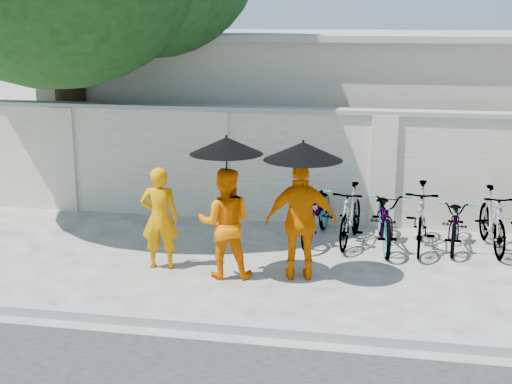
# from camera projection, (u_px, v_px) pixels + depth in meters

# --- Properties ---
(ground) EXTENTS (80.00, 80.00, 0.00)m
(ground) POSITION_uv_depth(u_px,v_px,m) (234.00, 280.00, 10.18)
(ground) COLOR beige
(kerb) EXTENTS (40.00, 0.16, 0.12)m
(kerb) POSITION_uv_depth(u_px,v_px,m) (203.00, 325.00, 8.55)
(kerb) COLOR #969696
(kerb) RESTS_ON ground
(compound_wall) EXTENTS (20.00, 0.30, 2.00)m
(compound_wall) POSITION_uv_depth(u_px,v_px,m) (327.00, 168.00, 12.81)
(compound_wall) COLOR #F1E9CA
(compound_wall) RESTS_ON ground
(building_behind) EXTENTS (14.00, 6.00, 3.20)m
(building_behind) POSITION_uv_depth(u_px,v_px,m) (388.00, 110.00, 16.10)
(building_behind) COLOR #B7AD95
(building_behind) RESTS_ON ground
(monk_left) EXTENTS (0.61, 0.45, 1.54)m
(monk_left) POSITION_uv_depth(u_px,v_px,m) (160.00, 218.00, 10.52)
(monk_left) COLOR orange
(monk_left) RESTS_ON ground
(monk_center) EXTENTS (0.86, 0.72, 1.60)m
(monk_center) POSITION_uv_depth(u_px,v_px,m) (225.00, 223.00, 10.14)
(monk_center) COLOR #FF7400
(monk_center) RESTS_ON ground
(parasol_center) EXTENTS (1.02, 1.02, 1.15)m
(parasol_center) POSITION_uv_depth(u_px,v_px,m) (226.00, 146.00, 9.78)
(parasol_center) COLOR black
(parasol_center) RESTS_ON ground
(monk_right) EXTENTS (1.06, 0.60, 1.71)m
(monk_right) POSITION_uv_depth(u_px,v_px,m) (301.00, 221.00, 10.04)
(monk_right) COLOR orange
(monk_right) RESTS_ON ground
(parasol_right) EXTENTS (1.10, 1.10, 1.03)m
(parasol_right) POSITION_uv_depth(u_px,v_px,m) (303.00, 151.00, 9.72)
(parasol_right) COLOR black
(parasol_right) RESTS_ON ground
(bike_0) EXTENTS (0.88, 1.98, 1.01)m
(bike_0) POSITION_uv_depth(u_px,v_px,m) (317.00, 211.00, 11.88)
(bike_0) COLOR gray
(bike_0) RESTS_ON ground
(bike_1) EXTENTS (0.67, 1.68, 0.98)m
(bike_1) POSITION_uv_depth(u_px,v_px,m) (351.00, 215.00, 11.69)
(bike_1) COLOR gray
(bike_1) RESTS_ON ground
(bike_2) EXTENTS (0.85, 1.95, 1.00)m
(bike_2) POSITION_uv_depth(u_px,v_px,m) (385.00, 217.00, 11.53)
(bike_2) COLOR gray
(bike_2) RESTS_ON ground
(bike_3) EXTENTS (0.60, 1.79, 1.06)m
(bike_3) POSITION_uv_depth(u_px,v_px,m) (421.00, 217.00, 11.43)
(bike_3) COLOR gray
(bike_3) RESTS_ON ground
(bike_4) EXTENTS (0.75, 1.70, 0.87)m
(bike_4) POSITION_uv_depth(u_px,v_px,m) (456.00, 222.00, 11.50)
(bike_4) COLOR gray
(bike_4) RESTS_ON ground
(bike_5) EXTENTS (0.65, 1.71, 1.00)m
(bike_5) POSITION_uv_depth(u_px,v_px,m) (492.00, 220.00, 11.37)
(bike_5) COLOR gray
(bike_5) RESTS_ON ground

